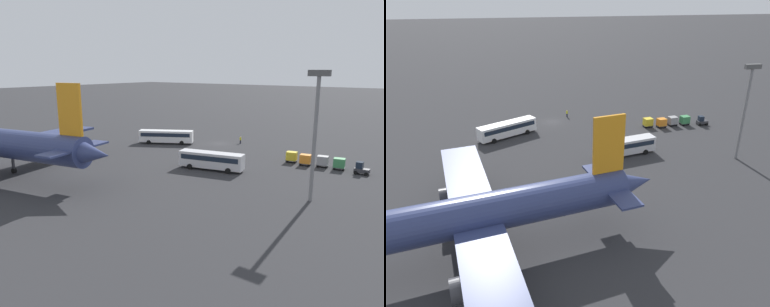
% 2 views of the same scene
% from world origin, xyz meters
% --- Properties ---
extents(ground_plane, '(600.00, 600.00, 0.00)m').
position_xyz_m(ground_plane, '(0.00, 0.00, 0.00)').
color(ground_plane, '#2D2D30').
extents(airplane, '(48.95, 42.56, 15.67)m').
position_xyz_m(airplane, '(15.24, 46.29, 5.89)').
color(airplane, navy).
rests_on(airplane, ground).
extents(shuttle_bus_near, '(12.51, 8.57, 3.17)m').
position_xyz_m(shuttle_bus_near, '(10.25, 7.60, 1.91)').
color(shuttle_bus_near, white).
rests_on(shuttle_bus_near, ground).
extents(shuttle_bus_far, '(11.91, 4.99, 3.16)m').
position_xyz_m(shuttle_bus_far, '(-11.64, 20.95, 1.90)').
color(shuttle_bus_far, silver).
rests_on(shuttle_bus_far, ground).
extents(baggage_tug, '(2.40, 1.63, 2.10)m').
position_xyz_m(baggage_tug, '(-33.73, 8.11, 0.94)').
color(baggage_tug, '#333338').
rests_on(baggage_tug, ground).
extents(worker_person, '(0.38, 0.38, 1.74)m').
position_xyz_m(worker_person, '(-4.08, -2.99, 0.87)').
color(worker_person, '#1E1E2D').
rests_on(worker_person, ground).
extents(cargo_cart_green, '(2.23, 1.97, 2.06)m').
position_xyz_m(cargo_cart_green, '(-29.89, 7.35, 1.19)').
color(cargo_cart_green, '#38383D').
rests_on(cargo_cart_green, ground).
extents(cargo_cart_grey, '(2.23, 1.97, 2.06)m').
position_xyz_m(cargo_cart_grey, '(-26.94, 7.30, 1.19)').
color(cargo_cart_grey, '#38383D').
rests_on(cargo_cart_grey, ground).
extents(cargo_cart_orange, '(2.23, 1.97, 2.06)m').
position_xyz_m(cargo_cart_orange, '(-23.99, 8.02, 1.19)').
color(cargo_cart_orange, '#38383D').
rests_on(cargo_cart_orange, ground).
extents(cargo_cart_yellow, '(2.23, 1.97, 2.06)m').
position_xyz_m(cargo_cart_yellow, '(-21.04, 7.29, 1.19)').
color(cargo_cart_yellow, '#38383D').
rests_on(cargo_cart_yellow, ground).
extents(light_pole, '(2.80, 0.70, 17.44)m').
position_xyz_m(light_pole, '(-31.37, 26.22, 10.71)').
color(light_pole, slate).
rests_on(light_pole, ground).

